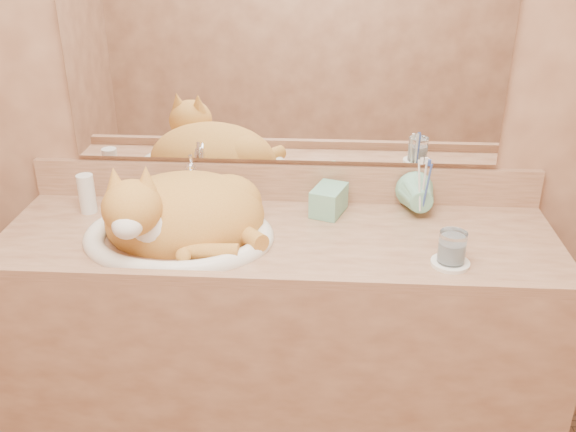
# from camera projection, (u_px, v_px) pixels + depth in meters

# --- Properties ---
(wall_back) EXTENTS (2.40, 0.02, 2.50)m
(wall_back) POSITION_uv_depth(u_px,v_px,m) (284.00, 75.00, 1.89)
(wall_back) COLOR brown
(wall_back) RESTS_ON ground
(vanity_counter) EXTENTS (1.60, 0.55, 0.85)m
(vanity_counter) POSITION_uv_depth(u_px,v_px,m) (278.00, 358.00, 2.01)
(vanity_counter) COLOR brown
(vanity_counter) RESTS_ON floor
(mirror) EXTENTS (1.30, 0.02, 0.80)m
(mirror) POSITION_uv_depth(u_px,v_px,m) (283.00, 27.00, 1.82)
(mirror) COLOR white
(mirror) RESTS_ON wall_back
(sink_basin) EXTENTS (0.58, 0.50, 0.16)m
(sink_basin) POSITION_uv_depth(u_px,v_px,m) (177.00, 212.00, 1.78)
(sink_basin) COLOR white
(sink_basin) RESTS_ON vanity_counter
(faucet) EXTENTS (0.07, 0.12, 0.16)m
(faucet) POSITION_uv_depth(u_px,v_px,m) (192.00, 184.00, 1.97)
(faucet) COLOR silver
(faucet) RESTS_ON vanity_counter
(cat) EXTENTS (0.52, 0.46, 0.25)m
(cat) POSITION_uv_depth(u_px,v_px,m) (179.00, 211.00, 1.80)
(cat) COLOR #B6732A
(cat) RESTS_ON sink_basin
(soap_dispenser) EXTENTS (0.11, 0.11, 0.19)m
(soap_dispenser) POSITION_uv_depth(u_px,v_px,m) (322.00, 192.00, 1.88)
(soap_dispenser) COLOR #75BC9D
(soap_dispenser) RESTS_ON vanity_counter
(toothbrush_cup) EXTENTS (0.13, 0.13, 0.11)m
(toothbrush_cup) POSITION_uv_depth(u_px,v_px,m) (422.00, 204.00, 1.90)
(toothbrush_cup) COLOR #75BC9D
(toothbrush_cup) RESTS_ON vanity_counter
(toothbrushes) EXTENTS (0.03, 0.03, 0.20)m
(toothbrushes) POSITION_uv_depth(u_px,v_px,m) (424.00, 184.00, 1.87)
(toothbrushes) COLOR white
(toothbrushes) RESTS_ON toothbrush_cup
(saucer) EXTENTS (0.10, 0.10, 0.01)m
(saucer) POSITION_uv_depth(u_px,v_px,m) (450.00, 263.00, 1.68)
(saucer) COLOR white
(saucer) RESTS_ON vanity_counter
(water_glass) EXTENTS (0.07, 0.07, 0.08)m
(water_glass) POSITION_uv_depth(u_px,v_px,m) (452.00, 247.00, 1.66)
(water_glass) COLOR white
(water_glass) RESTS_ON saucer
(lotion_bottle) EXTENTS (0.05, 0.05, 0.12)m
(lotion_bottle) POSITION_uv_depth(u_px,v_px,m) (87.00, 194.00, 1.95)
(lotion_bottle) COLOR white
(lotion_bottle) RESTS_ON vanity_counter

